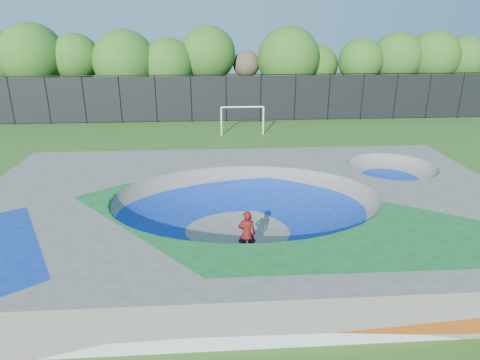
# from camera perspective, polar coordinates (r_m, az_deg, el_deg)

# --- Properties ---
(ground) EXTENTS (120.00, 120.00, 0.00)m
(ground) POSITION_cam_1_polar(r_m,az_deg,el_deg) (17.98, 0.81, -6.59)
(ground) COLOR #2D5918
(ground) RESTS_ON ground
(skate_deck) EXTENTS (22.00, 14.00, 1.50)m
(skate_deck) POSITION_cam_1_polar(r_m,az_deg,el_deg) (17.65, 0.82, -4.42)
(skate_deck) COLOR gray
(skate_deck) RESTS_ON ground
(skater) EXTENTS (0.69, 0.48, 1.80)m
(skater) POSITION_cam_1_polar(r_m,az_deg,el_deg) (15.67, 0.91, -7.17)
(skater) COLOR #B2140E
(skater) RESTS_ON ground
(skateboard) EXTENTS (0.81, 0.35, 0.05)m
(skateboard) POSITION_cam_1_polar(r_m,az_deg,el_deg) (16.09, 0.89, -9.93)
(skateboard) COLOR black
(skateboard) RESTS_ON ground
(soccer_goal) EXTENTS (3.34, 0.12, 2.21)m
(soccer_goal) POSITION_cam_1_polar(r_m,az_deg,el_deg) (32.89, 0.33, 8.66)
(soccer_goal) COLOR white
(soccer_goal) RESTS_ON ground
(fence) EXTENTS (48.09, 0.09, 4.04)m
(fence) POSITION_cam_1_polar(r_m,az_deg,el_deg) (37.50, -1.86, 10.95)
(fence) COLOR black
(fence) RESTS_ON ground
(treeline) EXTENTS (51.71, 7.54, 8.26)m
(treeline) POSITION_cam_1_polar(r_m,az_deg,el_deg) (41.88, -4.42, 15.79)
(treeline) COLOR #4B3925
(treeline) RESTS_ON ground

